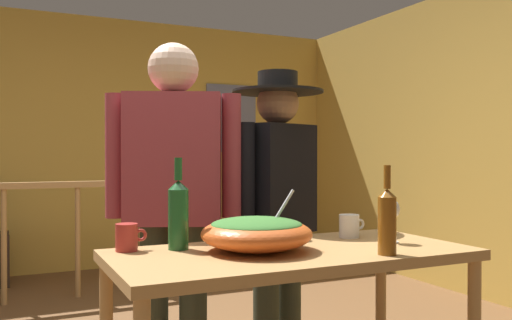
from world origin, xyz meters
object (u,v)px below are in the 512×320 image
Objects in this scene: serving_table at (292,274)px; person_standing_right at (278,200)px; stair_railing at (29,224)px; mug_red at (127,237)px; mug_white at (350,226)px; salad_bowl at (257,232)px; framed_picture at (231,119)px; wine_bottle_amber at (387,220)px; wine_bottle_green at (178,213)px; person_standing_left at (174,189)px; wine_glass at (390,211)px.

serving_table is 0.86× the size of person_standing_right.
mug_red is (0.22, -2.64, 0.24)m from stair_railing.
stair_railing is 23.10× the size of mug_white.
mug_red is (-0.44, 0.20, -0.02)m from salad_bowl.
framed_picture is 1.82× the size of salad_bowl.
serving_table is 0.21m from salad_bowl.
wine_bottle_amber is 2.62× the size of mug_white.
person_standing_right is (0.66, 0.45, -0.01)m from wine_bottle_green.
wine_bottle_green is (-0.26, 0.16, 0.07)m from salad_bowl.
person_standing_right reaches higher than mug_white.
stair_railing is 2.50m from person_standing_right.
wine_bottle_amber is at bearing -106.17° from mug_white.
person_standing_right is (0.55, -0.00, -0.07)m from person_standing_left.
framed_picture reaches higher than stair_railing.
person_standing_left reaches higher than wine_bottle_amber.
person_standing_right is at bearing -64.60° from stair_railing.
stair_railing is 2.99m from serving_table.
framed_picture is 0.27× the size of stair_railing.
mug_red reaches higher than serving_table.
wine_bottle_amber is at bearing -42.56° from serving_table.
framed_picture reaches higher than person_standing_right.
person_standing_left reaches higher than mug_white.
wine_bottle_green is 2.84× the size of mug_white.
serving_table is at bearing 176.18° from wine_glass.
wine_bottle_amber is 2.74× the size of mug_red.
person_standing_left is at bearing 121.20° from wine_bottle_amber.
wine_glass is at bearing -14.78° from wine_bottle_green.
stair_railing is at bearing 94.71° from mug_red.
stair_railing is at bearing -154.17° from framed_picture.
wine_bottle_green is (0.40, -2.69, 0.33)m from stair_railing.
salad_bowl is 0.31m from wine_bottle_green.
stair_railing reaches higher than mug_white.
mug_white is (0.12, 0.40, -0.08)m from wine_bottle_amber.
wine_bottle_green reaches higher than stair_railing.
mug_white is 0.07× the size of person_standing_left.
person_standing_left reaches higher than salad_bowl.
wine_glass is at bearing -103.52° from framed_picture.
wine_glass is 1.54× the size of mug_red.
wine_glass reaches higher than serving_table.
stair_railing is 2.97m from mug_white.
stair_railing is 15.71× the size of wine_glass.
mug_white is at bearing 73.83° from wine_bottle_amber.
person_standing_right reaches higher than wine_glass.
framed_picture is 4.27m from serving_table.
stair_railing is at bearing -53.68° from person_standing_left.
mug_white is at bearing -105.12° from framed_picture.
wine_glass is at bearing 80.97° from person_standing_right.
wine_bottle_green is 0.78m from wine_bottle_amber.
mug_white is at bearing -66.81° from stair_railing.
person_standing_right reaches higher than mug_red.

